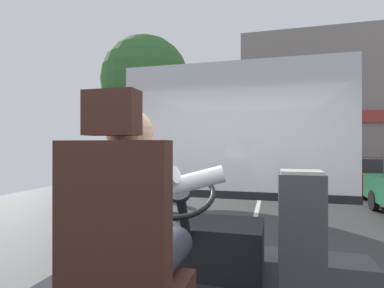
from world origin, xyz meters
The scene contains 11 objects.
ground centered at (0.00, 8.80, -0.02)m, with size 18.00×44.00×0.06m.
driver_seat centered at (-0.20, -0.43, 1.30)m, with size 0.48×0.48×1.26m.
bus_driver centered at (-0.20, -0.32, 1.47)m, with size 0.79×0.58×0.80m.
steering_console centered at (-0.20, 0.84, 1.00)m, with size 1.10×0.99×0.83m.
fare_box centered at (0.58, 0.31, 1.22)m, with size 0.26×0.22×0.89m.
windshield_panel centered at (0.00, 1.62, 1.82)m, with size 2.50×0.08×1.48m.
street_tree centered at (-4.19, 8.86, 4.23)m, with size 3.27×3.27×5.89m.
shop_building centered at (4.08, 17.30, 4.01)m, with size 10.74×4.21×8.02m.
parked_car_red centered at (3.98, 11.04, 0.69)m, with size 1.83×4.23×1.33m.
parked_car_silver centered at (3.89, 16.28, 0.63)m, with size 1.89×4.02×1.23m.
parked_car_black centered at (3.89, 22.59, 0.63)m, with size 1.87×4.04×1.22m.
Camera 1 is at (0.42, -1.62, 1.82)m, focal length 28.27 mm.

